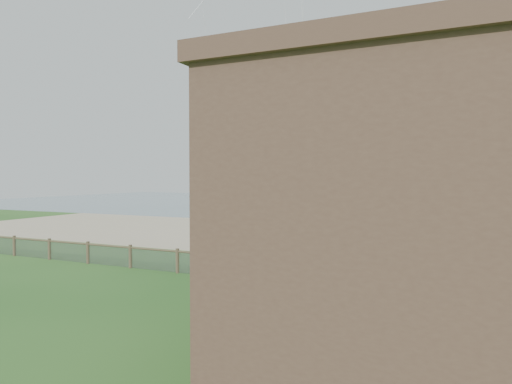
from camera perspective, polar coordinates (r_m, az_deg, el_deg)
ground at (r=17.36m, az=-12.88°, el=-14.50°), size 160.00×160.00×0.00m
sand_beach at (r=36.96m, az=8.45°, el=-5.66°), size 72.00×20.00×0.02m
ocean at (r=79.99m, az=17.24°, el=-1.61°), size 160.00×68.00×0.02m
chainlink_fence at (r=22.15m, az=-3.28°, el=-9.37°), size 36.20×0.20×1.25m
picnic_table at (r=16.56m, az=12.11°, el=-13.97°), size 2.15×1.92×0.75m
octopus_kite at (r=30.41m, az=1.09°, el=13.37°), size 4.36×3.56×7.83m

